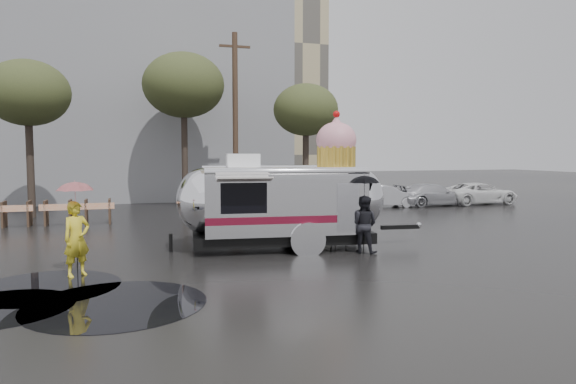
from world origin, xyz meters
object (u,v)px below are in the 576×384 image
object	(u,v)px
person_left	(77,239)
tripod	(338,223)
airstream_trailer	(285,199)
person_right	(364,224)

from	to	relation	value
person_left	tripod	distance (m)	7.27
person_left	tripod	bearing A→B (deg)	-24.06
person_left	tripod	world-z (taller)	person_left
airstream_trailer	person_left	distance (m)	6.08
person_left	airstream_trailer	bearing A→B (deg)	-15.16
airstream_trailer	person_right	world-z (taller)	airstream_trailer
airstream_trailer	person_left	size ratio (longest dim) A/B	4.45
airstream_trailer	person_right	xyz separation A→B (m)	(1.95, -1.44, -0.67)
tripod	airstream_trailer	bearing A→B (deg)	163.60
person_left	person_right	distance (m)	7.68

